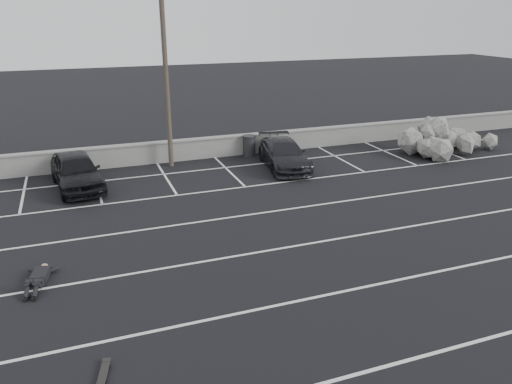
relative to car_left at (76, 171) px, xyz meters
name	(u,v)px	position (x,y,z in m)	size (l,w,h in m)	color
ground	(320,296)	(5.81, -11.42, -0.76)	(120.00, 120.00, 0.00)	black
seawall	(195,148)	(5.81, 2.58, -0.22)	(50.00, 0.45, 1.06)	gray
stall_lines	(259,232)	(5.73, -7.01, -0.76)	(36.00, 20.05, 0.01)	silver
car_left	(76,171)	(0.00, 0.00, 0.00)	(1.80, 4.49, 1.53)	black
car_right	(284,154)	(9.51, -0.36, -0.10)	(1.85, 4.56, 1.32)	black
utility_pole	(166,74)	(4.41, 1.78, 3.67)	(1.17, 0.23, 8.76)	#4C4238
trash_bin	(249,145)	(8.63, 2.18, -0.22)	(0.85, 0.85, 1.08)	#27272A
riprap_pile	(441,143)	(18.28, -1.03, -0.19)	(5.89, 3.68, 1.64)	gray
person	(40,272)	(-1.26, -7.82, -0.53)	(1.35, 2.44, 0.46)	black
skateboard	(104,373)	(0.12, -12.59, -0.70)	(0.34, 0.72, 0.08)	black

